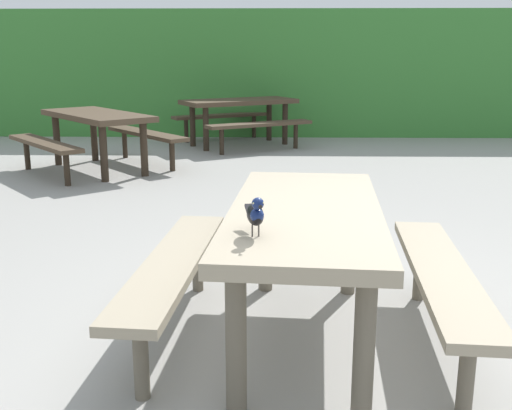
{
  "coord_description": "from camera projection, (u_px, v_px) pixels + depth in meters",
  "views": [
    {
      "loc": [
        -0.41,
        -2.96,
        1.52
      ],
      "look_at": [
        -0.47,
        -0.27,
        0.84
      ],
      "focal_mm": 43.29,
      "sensor_mm": 36.0,
      "label": 1
    }
  ],
  "objects": [
    {
      "name": "ground_plane",
      "position": [
        347.0,
        348.0,
        3.24
      ],
      "size": [
        60.0,
        60.0,
        0.0
      ],
      "primitive_type": "plane",
      "color": "gray"
    },
    {
      "name": "hedge_wall",
      "position": [
        293.0,
        72.0,
        11.62
      ],
      "size": [
        28.0,
        1.98,
        2.19
      ],
      "primitive_type": "cube",
      "color": "#387A33",
      "rests_on": "ground"
    },
    {
      "name": "picnic_table_foreground",
      "position": [
        305.0,
        242.0,
        3.18
      ],
      "size": [
        1.81,
        1.85,
        0.74
      ],
      "color": "gray",
      "rests_on": "ground"
    },
    {
      "name": "bird_grackle",
      "position": [
        256.0,
        214.0,
        2.62
      ],
      "size": [
        0.1,
        0.28,
        0.18
      ],
      "color": "black",
      "rests_on": "picnic_table_foreground"
    },
    {
      "name": "picnic_table_mid_left",
      "position": [
        97.0,
        127.0,
        7.84
      ],
      "size": [
        2.39,
        2.39,
        0.74
      ],
      "color": "#473828",
      "rests_on": "ground"
    },
    {
      "name": "picnic_table_mid_right",
      "position": [
        239.0,
        111.0,
        9.9
      ],
      "size": [
        2.31,
        2.3,
        0.74
      ],
      "color": "#473828",
      "rests_on": "ground"
    }
  ]
}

